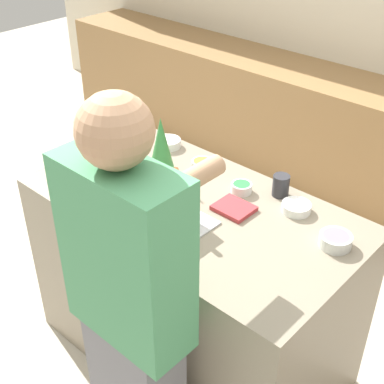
% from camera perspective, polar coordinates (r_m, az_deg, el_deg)
% --- Properties ---
extents(ground_plane, '(12.00, 12.00, 0.00)m').
position_cam_1_polar(ground_plane, '(3.00, 0.02, -16.47)').
color(ground_plane, beige).
extents(back_cabinet_block, '(6.00, 0.60, 0.89)m').
position_cam_1_polar(back_cabinet_block, '(4.05, 18.74, 4.19)').
color(back_cabinet_block, '#9E7547').
rests_on(back_cabinet_block, ground_plane).
extents(kitchen_island, '(1.50, 0.82, 0.95)m').
position_cam_1_polar(kitchen_island, '(2.66, 0.03, -9.77)').
color(kitchen_island, gray).
rests_on(kitchen_island, ground_plane).
extents(baking_tray, '(0.38, 0.28, 0.01)m').
position_cam_1_polar(baking_tray, '(2.26, -2.87, -2.86)').
color(baking_tray, silver).
rests_on(baking_tray, kitchen_island).
extents(gingerbread_house, '(0.16, 0.18, 0.25)m').
position_cam_1_polar(gingerbread_house, '(2.21, -2.92, -0.87)').
color(gingerbread_house, brown).
rests_on(gingerbread_house, baking_tray).
extents(decorative_tree, '(0.13, 0.13, 0.29)m').
position_cam_1_polar(decorative_tree, '(2.51, -3.30, 4.88)').
color(decorative_tree, '#33843D').
rests_on(decorative_tree, kitchen_island).
extents(candy_bowl_far_right, '(0.13, 0.13, 0.05)m').
position_cam_1_polar(candy_bowl_far_right, '(2.18, 15.06, -4.97)').
color(candy_bowl_far_right, silver).
rests_on(candy_bowl_far_right, kitchen_island).
extents(candy_bowl_center_rear, '(0.13, 0.13, 0.04)m').
position_cam_1_polar(candy_bowl_center_rear, '(2.34, 11.06, -1.59)').
color(candy_bowl_center_rear, white).
rests_on(candy_bowl_center_rear, kitchen_island).
extents(candy_bowl_near_tray_right, '(0.11, 0.11, 0.05)m').
position_cam_1_polar(candy_bowl_near_tray_right, '(2.63, -7.38, 3.00)').
color(candy_bowl_near_tray_right, white).
rests_on(candy_bowl_near_tray_right, kitchen_island).
extents(candy_bowl_near_tray_left, '(0.12, 0.12, 0.05)m').
position_cam_1_polar(candy_bowl_near_tray_left, '(2.81, -7.61, 5.17)').
color(candy_bowl_near_tray_left, white).
rests_on(candy_bowl_near_tray_left, kitchen_island).
extents(candy_bowl_behind_tray, '(0.13, 0.13, 0.04)m').
position_cam_1_polar(candy_bowl_behind_tray, '(2.81, -2.56, 5.29)').
color(candy_bowl_behind_tray, white).
rests_on(candy_bowl_behind_tray, kitchen_island).
extents(candy_bowl_far_left, '(0.10, 0.10, 0.04)m').
position_cam_1_polar(candy_bowl_far_left, '(2.44, 5.30, 0.49)').
color(candy_bowl_far_left, white).
rests_on(candy_bowl_far_left, kitchen_island).
extents(candy_bowl_beside_tree, '(0.11, 0.11, 0.05)m').
position_cam_1_polar(candy_bowl_beside_tree, '(2.60, 1.10, 2.96)').
color(candy_bowl_beside_tree, silver).
rests_on(candy_bowl_beside_tree, kitchen_island).
extents(cookbook, '(0.16, 0.14, 0.02)m').
position_cam_1_polar(cookbook, '(2.32, 4.48, -1.73)').
color(cookbook, '#B23338').
rests_on(cookbook, kitchen_island).
extents(mug, '(0.08, 0.08, 0.10)m').
position_cam_1_polar(mug, '(2.42, 9.46, 0.69)').
color(mug, '#2D2D33').
rests_on(mug, kitchen_island).
extents(person, '(0.45, 0.57, 1.73)m').
position_cam_1_polar(person, '(1.93, -6.42, -13.03)').
color(person, slate).
rests_on(person, ground_plane).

